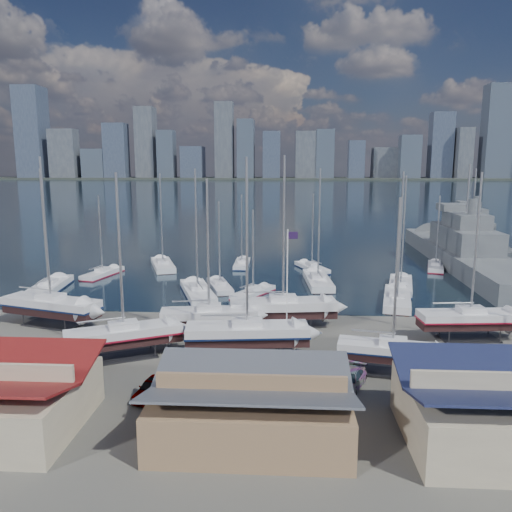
# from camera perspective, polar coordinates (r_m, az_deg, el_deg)

# --- Properties ---
(ground) EXTENTS (1400.00, 1400.00, 0.00)m
(ground) POSITION_cam_1_polar(r_m,az_deg,el_deg) (47.70, 0.77, -10.17)
(ground) COLOR #605E59
(ground) RESTS_ON ground
(water) EXTENTS (1400.00, 600.00, 0.40)m
(water) POSITION_cam_1_polar(r_m,az_deg,el_deg) (355.05, 3.07, 7.57)
(water) COLOR #1B2E3E
(water) RESTS_ON ground
(far_shore) EXTENTS (1400.00, 80.00, 2.20)m
(far_shore) POSITION_cam_1_polar(r_m,az_deg,el_deg) (614.84, 3.22, 8.83)
(far_shore) COLOR #2D332D
(far_shore) RESTS_ON ground
(skyline) EXTENTS (639.14, 43.80, 107.69)m
(skyline) POSITION_cam_1_polar(r_m,az_deg,el_deg) (608.89, 2.50, 12.40)
(skyline) COLOR #475166
(skyline) RESTS_ON far_shore
(shed_grey) EXTENTS (12.60, 8.40, 4.17)m
(shed_grey) POSITION_cam_1_polar(r_m,az_deg,el_deg) (32.18, -0.57, -16.54)
(shed_grey) COLOR #8C6B4C
(shed_grey) RESTS_ON ground
(sailboat_cradle_0) EXTENTS (11.37, 6.08, 17.58)m
(sailboat_cradle_0) POSITION_cam_1_polar(r_m,az_deg,el_deg) (56.99, -22.37, -5.26)
(sailboat_cradle_0) COLOR #2D2D33
(sailboat_cradle_0) RESTS_ON ground
(sailboat_cradle_1) EXTENTS (10.20, 6.92, 16.14)m
(sailboat_cradle_1) POSITION_cam_1_polar(r_m,az_deg,el_deg) (45.61, -14.86, -8.73)
(sailboat_cradle_1) COLOR #2D2D33
(sailboat_cradle_1) RESTS_ON ground
(sailboat_cradle_2) EXTENTS (9.73, 4.01, 15.46)m
(sailboat_cradle_2) POSITION_cam_1_polar(r_m,az_deg,el_deg) (49.85, -5.38, -6.82)
(sailboat_cradle_2) COLOR #2D2D33
(sailboat_cradle_2) RESTS_ON ground
(sailboat_cradle_3) EXTENTS (11.10, 4.20, 17.39)m
(sailboat_cradle_3) POSITION_cam_1_polar(r_m,az_deg,el_deg) (44.35, -1.01, -8.84)
(sailboat_cradle_3) COLOR #2D2D33
(sailboat_cradle_3) RESTS_ON ground
(sailboat_cradle_4) EXTENTS (11.23, 4.41, 17.71)m
(sailboat_cradle_4) POSITION_cam_1_polar(r_m,az_deg,el_deg) (52.11, 3.11, -5.89)
(sailboat_cradle_4) COLOR #2D2D33
(sailboat_cradle_4) RESTS_ON ground
(sailboat_cradle_5) EXTENTS (9.08, 4.12, 14.31)m
(sailboat_cradle_5) POSITION_cam_1_polar(r_m,az_deg,el_deg) (42.26, 15.34, -10.43)
(sailboat_cradle_5) COLOR #2D2D33
(sailboat_cradle_5) RESTS_ON ground
(sailboat_cradle_6) EXTENTS (10.18, 3.72, 16.09)m
(sailboat_cradle_6) POSITION_cam_1_polar(r_m,az_deg,el_deg) (52.84, 23.30, -6.61)
(sailboat_cradle_6) COLOR #2D2D33
(sailboat_cradle_6) RESTS_ON ground
(sailboat_moored_0) EXTENTS (4.37, 11.69, 17.08)m
(sailboat_moored_0) POSITION_cam_1_polar(r_m,az_deg,el_deg) (72.82, -22.60, -3.50)
(sailboat_moored_0) COLOR black
(sailboat_moored_0) RESTS_ON water
(sailboat_moored_1) EXTENTS (4.38, 8.93, 12.87)m
(sailboat_moored_1) POSITION_cam_1_polar(r_m,az_deg,el_deg) (79.93, -17.12, -1.98)
(sailboat_moored_1) COLOR black
(sailboat_moored_1) RESTS_ON water
(sailboat_moored_2) EXTENTS (6.48, 11.12, 16.21)m
(sailboat_moored_2) POSITION_cam_1_polar(r_m,az_deg,el_deg) (83.55, -10.58, -1.17)
(sailboat_moored_2) COLOR black
(sailboat_moored_2) RESTS_ON water
(sailboat_moored_3) EXTENTS (6.72, 11.85, 17.09)m
(sailboat_moored_3) POSITION_cam_1_polar(r_m,az_deg,el_deg) (65.26, -6.68, -4.30)
(sailboat_moored_3) COLOR black
(sailboat_moored_3) RESTS_ON water
(sailboat_moored_4) EXTENTS (4.75, 8.66, 12.60)m
(sailboat_moored_4) POSITION_cam_1_polar(r_m,az_deg,el_deg) (68.53, -4.15, -3.53)
(sailboat_moored_4) COLOR black
(sailboat_moored_4) RESTS_ON water
(sailboat_moored_5) EXTENTS (2.42, 8.41, 12.54)m
(sailboat_moored_5) POSITION_cam_1_polar(r_m,az_deg,el_deg) (83.79, -1.62, -0.97)
(sailboat_moored_5) COLOR black
(sailboat_moored_5) RESTS_ON water
(sailboat_moored_6) EXTENTS (5.80, 7.87, 11.69)m
(sailboat_moored_6) POSITION_cam_1_polar(r_m,az_deg,el_deg) (65.20, -0.33, -4.24)
(sailboat_moored_6) COLOR black
(sailboat_moored_6) RESTS_ON water
(sailboat_moored_7) EXTENTS (3.96, 11.51, 17.09)m
(sailboat_moored_7) POSITION_cam_1_polar(r_m,az_deg,el_deg) (71.53, 7.08, -3.00)
(sailboat_moored_7) COLOR black
(sailboat_moored_7) RESTS_ON water
(sailboat_moored_8) EXTENTS (5.56, 8.90, 12.91)m
(sailboat_moored_8) POSITION_cam_1_polar(r_m,az_deg,el_deg) (81.14, 6.41, -1.41)
(sailboat_moored_8) COLOR black
(sailboat_moored_8) RESTS_ON water
(sailboat_moored_9) EXTENTS (5.41, 11.51, 16.76)m
(sailboat_moored_9) POSITION_cam_1_polar(r_m,az_deg,el_deg) (63.91, 15.82, -4.93)
(sailboat_moored_9) COLOR black
(sailboat_moored_9) RESTS_ON water
(sailboat_moored_10) EXTENTS (5.38, 11.17, 16.10)m
(sailboat_moored_10) POSITION_cam_1_polar(r_m,az_deg,el_deg) (71.10, 16.19, -3.43)
(sailboat_moored_10) COLOR black
(sailboat_moored_10) RESTS_ON water
(sailboat_moored_11) EXTENTS (4.51, 8.69, 12.51)m
(sailboat_moored_11) POSITION_cam_1_polar(r_m,az_deg,el_deg) (86.46, 19.82, -1.23)
(sailboat_moored_11) COLOR black
(sailboat_moored_11) RESTS_ON water
(naval_ship_east) EXTENTS (10.00, 53.38, 18.78)m
(naval_ship_east) POSITION_cam_1_polar(r_m,az_deg,el_deg) (91.47, 22.61, 0.06)
(naval_ship_east) COLOR #5A6064
(naval_ship_east) RESTS_ON water
(naval_ship_west) EXTENTS (8.91, 39.20, 17.50)m
(naval_ship_west) POSITION_cam_1_polar(r_m,az_deg,el_deg) (112.22, 23.34, 1.77)
(naval_ship_west) COLOR #5A6064
(naval_ship_west) RESTS_ON water
(car_a) EXTENTS (2.60, 4.45, 1.42)m
(car_a) POSITION_cam_1_polar(r_m,az_deg,el_deg) (38.41, -11.71, -14.49)
(car_a) COLOR gray
(car_a) RESTS_ON ground
(car_b) EXTENTS (4.61, 1.91, 1.48)m
(car_b) POSITION_cam_1_polar(r_m,az_deg,el_deg) (39.66, 1.19, -13.40)
(car_b) COLOR gray
(car_b) RESTS_ON ground
(car_c) EXTENTS (3.54, 5.08, 1.29)m
(car_c) POSITION_cam_1_polar(r_m,az_deg,el_deg) (38.04, -3.14, -14.65)
(car_c) COLOR gray
(car_c) RESTS_ON ground
(car_d) EXTENTS (3.70, 5.16, 1.39)m
(car_d) POSITION_cam_1_polar(r_m,az_deg,el_deg) (39.56, 10.54, -13.72)
(car_d) COLOR gray
(car_d) RESTS_ON ground
(flagpole) EXTENTS (0.98, 0.12, 11.03)m
(flagpole) POSITION_cam_1_polar(r_m,az_deg,el_deg) (45.92, 3.67, -2.80)
(flagpole) COLOR white
(flagpole) RESTS_ON ground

